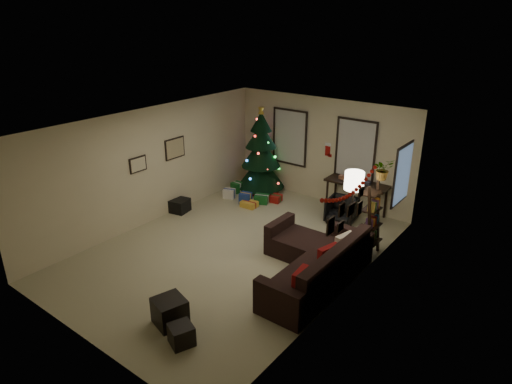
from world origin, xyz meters
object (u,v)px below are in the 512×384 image
Objects in this scene: christmas_tree at (261,156)px; desk_chair at (342,210)px; sofa at (314,264)px; bookshelf at (373,221)px; desk at (357,186)px.

desk_chair is at bearing -10.32° from christmas_tree.
sofa is at bearing -40.58° from christmas_tree.
bookshelf is at bearing -47.35° from desk_chair.
christmas_tree is at bearing 139.42° from sofa.
sofa reaches higher than desk_chair.
desk_chair is at bearing 139.73° from bookshelf.
bookshelf reaches higher than desk.
sofa is at bearing -81.11° from desk_chair.
desk is at bearing 3.05° from christmas_tree.
christmas_tree is 1.58× the size of desk.
sofa is 3.21m from desk.
desk is at bearing 124.57° from bookshelf.
desk_chair is (2.75, -0.50, -0.69)m from christmas_tree.
sofa is at bearing -77.89° from desk.
desk is 1.99m from bookshelf.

